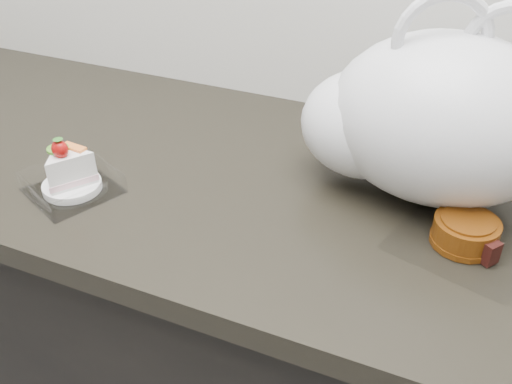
% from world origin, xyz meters
% --- Properties ---
extents(counter, '(2.04, 0.64, 0.90)m').
position_xyz_m(counter, '(0.00, 1.69, 0.45)').
color(counter, black).
rests_on(counter, ground).
extents(cake_tray, '(0.17, 0.17, 0.10)m').
position_xyz_m(cake_tray, '(-0.24, 1.52, 0.93)').
color(cake_tray, white).
rests_on(cake_tray, counter).
extents(mooncake_wrap, '(0.22, 0.21, 0.04)m').
position_xyz_m(mooncake_wrap, '(0.36, 1.64, 0.92)').
color(mooncake_wrap, white).
rests_on(mooncake_wrap, counter).
extents(plastic_bag, '(0.44, 0.35, 0.32)m').
position_xyz_m(plastic_bag, '(0.27, 1.75, 1.03)').
color(plastic_bag, white).
rests_on(plastic_bag, counter).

